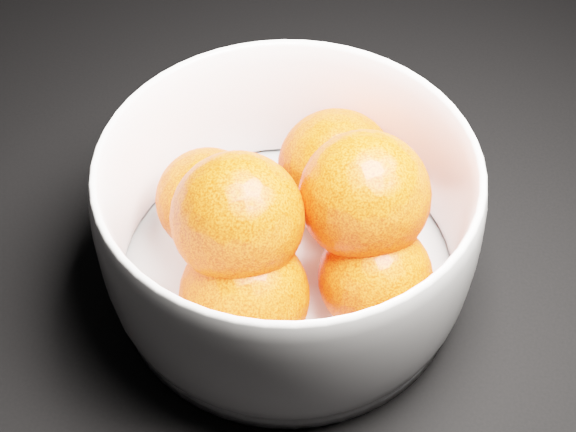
{
  "coord_description": "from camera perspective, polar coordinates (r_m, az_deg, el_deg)",
  "views": [
    {
      "loc": [
        0.28,
        -0.57,
        0.44
      ],
      "look_at": [
        0.25,
        -0.25,
        0.06
      ],
      "focal_mm": 50.0,
      "sensor_mm": 36.0,
      "label": 1
    }
  ],
  "objects": [
    {
      "name": "ground",
      "position": [
        0.77,
        -17.26,
        12.29
      ],
      "size": [
        3.0,
        3.0,
        0.0
      ],
      "primitive_type": "cube",
      "color": "black",
      "rests_on": "ground"
    },
    {
      "name": "bowl",
      "position": [
        0.5,
        0.0,
        -0.43
      ],
      "size": [
        0.23,
        0.23,
        0.11
      ],
      "rotation": [
        0.0,
        0.0,
        -0.36
      ],
      "color": "white",
      "rests_on": "ground"
    },
    {
      "name": "orange_pile",
      "position": [
        0.49,
        0.58,
        -0.4
      ],
      "size": [
        0.18,
        0.19,
        0.12
      ],
      "color": "#FF3C0C",
      "rests_on": "bowl"
    }
  ]
}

